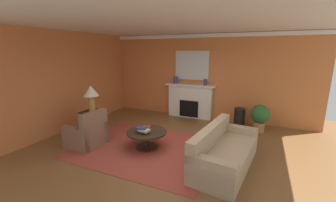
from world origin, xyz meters
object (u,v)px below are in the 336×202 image
at_px(armchair_near_window, 87,134).
at_px(vase_mantel_left, 176,80).
at_px(sofa, 224,153).
at_px(potted_plant, 260,116).
at_px(table_lamp, 91,93).
at_px(side_table, 93,121).
at_px(mantel_mirror, 192,65).
at_px(coffee_table, 147,135).
at_px(vase_tall_corner, 239,117).
at_px(fireplace, 190,102).
at_px(vase_mantel_right, 205,82).

height_order(armchair_near_window, vase_mantel_left, vase_mantel_left).
bearing_deg(sofa, potted_plant, 75.70).
relative_size(table_lamp, potted_plant, 0.90).
bearing_deg(side_table, mantel_mirror, 53.97).
height_order(mantel_mirror, sofa, mantel_mirror).
bearing_deg(coffee_table, side_table, 174.21).
distance_m(armchair_near_window, coffee_table, 1.55).
xyz_separation_m(armchair_near_window, table_lamp, (-0.43, 0.69, 0.92)).
bearing_deg(vase_tall_corner, vase_mantel_left, 173.89).
xyz_separation_m(fireplace, potted_plant, (2.39, -0.54, -0.09)).
relative_size(sofa, table_lamp, 2.93).
distance_m(side_table, vase_tall_corner, 4.56).
distance_m(mantel_mirror, armchair_near_window, 4.22).
bearing_deg(mantel_mirror, armchair_near_window, -114.88).
xyz_separation_m(mantel_mirror, armchair_near_window, (-1.64, -3.54, -1.59)).
xyz_separation_m(sofa, coffee_table, (-1.93, 0.10, 0.04)).
distance_m(fireplace, table_lamp, 3.49).
height_order(coffee_table, vase_tall_corner, vase_tall_corner).
bearing_deg(fireplace, table_lamp, -127.21).
relative_size(fireplace, vase_mantel_left, 7.20).
bearing_deg(vase_tall_corner, potted_plant, -21.48).
bearing_deg(coffee_table, vase_mantel_right, 75.86).
xyz_separation_m(sofa, vase_mantel_left, (-2.30, 2.97, 1.06)).
xyz_separation_m(mantel_mirror, sofa, (1.75, -3.14, -1.60)).
xyz_separation_m(coffee_table, table_lamp, (-1.90, 0.19, 0.89)).
xyz_separation_m(fireplace, mantel_mirror, (0.00, 0.12, 1.32)).
xyz_separation_m(table_lamp, vase_tall_corner, (3.86, 2.43, -0.92)).
height_order(mantel_mirror, vase_mantel_left, mantel_mirror).
bearing_deg(armchair_near_window, potted_plant, 35.63).
bearing_deg(table_lamp, fireplace, 52.79).
distance_m(armchair_near_window, vase_tall_corner, 4.64).
bearing_deg(mantel_mirror, sofa, -60.86).
xyz_separation_m(vase_mantel_left, vase_tall_corner, (2.34, -0.25, -1.06)).
xyz_separation_m(coffee_table, vase_mantel_left, (-0.38, 2.87, 1.02)).
distance_m(coffee_table, vase_tall_corner, 3.27).
height_order(side_table, vase_tall_corner, side_table).
height_order(sofa, table_lamp, table_lamp).
xyz_separation_m(coffee_table, potted_plant, (2.56, 2.39, 0.16)).
bearing_deg(table_lamp, armchair_near_window, -58.32).
height_order(fireplace, vase_mantel_right, vase_mantel_right).
bearing_deg(coffee_table, potted_plant, 42.98).
xyz_separation_m(mantel_mirror, vase_mantel_right, (0.55, -0.17, -0.55)).
relative_size(fireplace, vase_mantel_right, 8.15).
distance_m(fireplace, armchair_near_window, 3.81).
distance_m(fireplace, vase_tall_corner, 1.83).
bearing_deg(table_lamp, coffee_table, -5.79).
bearing_deg(fireplace, vase_mantel_left, -174.84).
bearing_deg(vase_mantel_right, vase_tall_corner, -11.43).
xyz_separation_m(sofa, table_lamp, (-3.83, 0.29, 0.93)).
height_order(side_table, potted_plant, potted_plant).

